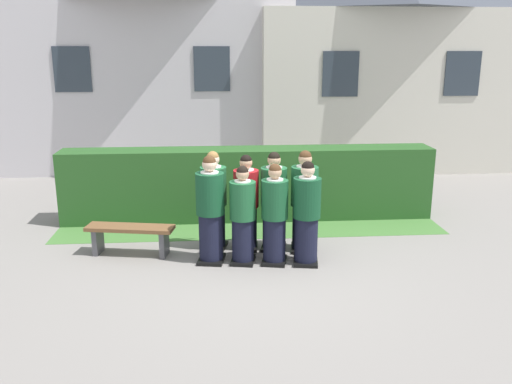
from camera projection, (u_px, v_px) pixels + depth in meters
ground_plane at (257, 262)px, 8.44m from camera, size 60.00×60.00×0.00m
student_front_row_0 at (210, 212)px, 8.26m from camera, size 0.46×0.54×1.68m
student_front_row_1 at (243, 217)px, 8.24m from camera, size 0.43×0.52×1.53m
student_front_row_2 at (275, 217)px, 8.23m from camera, size 0.45×0.53×1.57m
student_front_row_3 at (307, 216)px, 8.20m from camera, size 0.44×0.51×1.61m
student_rear_row_0 at (214, 203)px, 8.83m from camera, size 0.47×0.56×1.64m
student_in_red_blazer at (246, 205)px, 8.80m from camera, size 0.41×0.49×1.59m
student_rear_row_2 at (274, 203)px, 8.79m from camera, size 0.47×0.54×1.63m
student_rear_row_3 at (304, 204)px, 8.72m from camera, size 0.44×0.55×1.67m
hedge at (248, 184)px, 10.43m from camera, size 7.07×0.70×1.38m
school_building_main at (151, 40)px, 15.32m from camera, size 8.06×4.69×6.66m
school_building_annex at (383, 48)px, 14.94m from camera, size 7.32×3.65×6.26m
wooden_bench at (130, 234)px, 8.64m from camera, size 1.44×0.61×0.48m
lawn_strip at (251, 231)px, 9.84m from camera, size 7.07×0.90×0.01m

